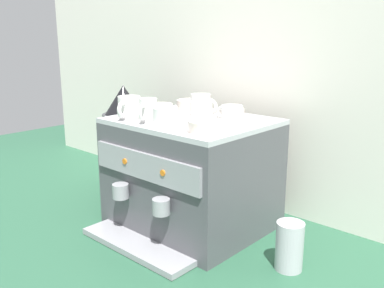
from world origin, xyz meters
name	(u,v)px	position (x,y,z in m)	size (l,w,h in m)	color
ground_plane	(192,223)	(0.00, 0.00, 0.00)	(4.00, 4.00, 0.00)	#28563D
tiled_backsplash_wall	(248,67)	(0.00, 0.33, 0.57)	(2.80, 0.03, 1.13)	silver
espresso_machine	(191,173)	(0.00, -0.01, 0.20)	(0.53, 0.55, 0.40)	#4C4C51
ceramic_cup_0	(165,117)	(0.02, -0.15, 0.43)	(0.11, 0.09, 0.06)	white
ceramic_cup_1	(231,115)	(0.16, 0.02, 0.43)	(0.11, 0.07, 0.06)	white
ceramic_cup_2	(129,107)	(-0.17, -0.15, 0.44)	(0.08, 0.12, 0.08)	white
ceramic_cup_3	(201,111)	(0.06, -0.02, 0.44)	(0.08, 0.11, 0.07)	white
ceramic_cup_4	(148,110)	(-0.07, -0.14, 0.44)	(0.07, 0.10, 0.08)	white
ceramic_cup_5	(202,105)	(0.00, 0.05, 0.44)	(0.12, 0.07, 0.08)	white
ceramic_bowl_0	(160,110)	(-0.14, -0.02, 0.42)	(0.09, 0.09, 0.04)	beige
ceramic_bowl_1	(206,127)	(0.18, -0.13, 0.42)	(0.11, 0.11, 0.04)	beige
ceramic_bowl_2	(231,113)	(0.09, 0.10, 0.42)	(0.09, 0.09, 0.04)	beige
ceramic_bowl_3	(192,105)	(-0.12, 0.13, 0.42)	(0.12, 0.12, 0.04)	beige
coffee_grinder	(125,142)	(-0.45, 0.05, 0.23)	(0.19, 0.19, 0.48)	#333338
milk_pitcher	(289,246)	(0.44, -0.04, 0.08)	(0.08, 0.08, 0.15)	#B7B7BC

